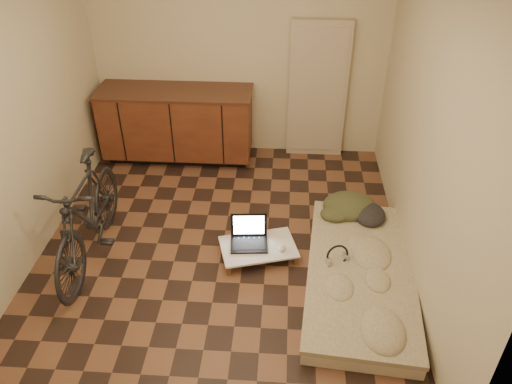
# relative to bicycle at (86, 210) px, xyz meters

# --- Properties ---
(room_shell) EXTENTS (3.50, 4.00, 2.60)m
(room_shell) POSITION_rel_bicycle_xyz_m (1.20, 0.22, 0.75)
(room_shell) COLOR brown
(room_shell) RESTS_ON ground
(cabinets) EXTENTS (1.84, 0.62, 0.91)m
(cabinets) POSITION_rel_bicycle_xyz_m (0.45, 1.92, -0.09)
(cabinets) COLOR black
(cabinets) RESTS_ON ground
(appliance_panel) EXTENTS (0.70, 0.10, 1.70)m
(appliance_panel) POSITION_rel_bicycle_xyz_m (2.15, 2.16, 0.30)
(appliance_panel) COLOR beige
(appliance_panel) RESTS_ON ground
(bicycle) EXTENTS (0.54, 1.72, 1.11)m
(bicycle) POSITION_rel_bicycle_xyz_m (0.00, 0.00, 0.00)
(bicycle) COLOR black
(bicycle) RESTS_ON ground
(futon) EXTENTS (1.11, 2.03, 0.17)m
(futon) POSITION_rel_bicycle_xyz_m (2.50, -0.19, -0.47)
(futon) COLOR beige
(futon) RESTS_ON ground
(clothing_pile) EXTENTS (0.62, 0.53, 0.23)m
(clothing_pile) POSITION_rel_bicycle_xyz_m (2.51, 0.65, -0.27)
(clothing_pile) COLOR #3A3E24
(clothing_pile) RESTS_ON futon
(headphones) EXTENTS (0.29, 0.27, 0.15)m
(headphones) POSITION_rel_bicycle_xyz_m (2.29, -0.11, -0.31)
(headphones) COLOR black
(headphones) RESTS_ON futon
(lap_desk) EXTENTS (0.81, 0.63, 0.12)m
(lap_desk) POSITION_rel_bicycle_xyz_m (1.56, 0.11, -0.45)
(lap_desk) COLOR brown
(lap_desk) RESTS_ON ground
(laptop) EXTENTS (0.38, 0.34, 0.24)m
(laptop) POSITION_rel_bicycle_xyz_m (1.47, 0.17, -0.38)
(laptop) COLOR black
(laptop) RESTS_ON lap_desk
(mouse) EXTENTS (0.08, 0.11, 0.04)m
(mouse) POSITION_rel_bicycle_xyz_m (1.79, 0.08, -0.42)
(mouse) COLOR silver
(mouse) RESTS_ON lap_desk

